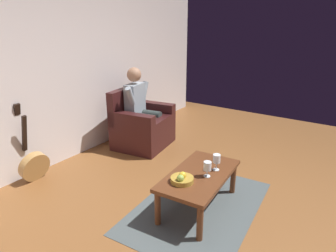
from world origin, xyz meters
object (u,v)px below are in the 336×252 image
(fruit_bowl, at_px, (182,179))
(person_seated, at_px, (141,105))
(coffee_table, at_px, (199,178))
(guitar, at_px, (34,164))
(wine_glass_near, at_px, (207,167))
(armchair, at_px, (141,126))
(wine_glass_far, at_px, (217,159))

(fruit_bowl, bearing_deg, person_seated, -129.56)
(coffee_table, height_order, guitar, guitar)
(coffee_table, xyz_separation_m, wine_glass_near, (0.01, 0.09, 0.16))
(wine_glass_near, bearing_deg, fruit_bowl, -31.89)
(guitar, bearing_deg, armchair, 166.07)
(guitar, relative_size, fruit_bowl, 4.29)
(person_seated, height_order, coffee_table, person_seated)
(coffee_table, distance_m, fruit_bowl, 0.27)
(armchair, height_order, wine_glass_near, armchair)
(fruit_bowl, bearing_deg, wine_glass_far, 158.39)
(person_seated, bearing_deg, wine_glass_far, 55.19)
(person_seated, relative_size, guitar, 1.27)
(guitar, bearing_deg, fruit_bowl, 101.31)
(wine_glass_near, bearing_deg, armchair, -121.02)
(armchair, height_order, person_seated, person_seated)
(guitar, relative_size, wine_glass_far, 5.49)
(coffee_table, bearing_deg, wine_glass_far, 147.33)
(guitar, bearing_deg, wine_glass_far, 111.07)
(armchair, xyz_separation_m, person_seated, (-0.00, 0.01, 0.34))
(guitar, xyz_separation_m, fruit_bowl, (-0.38, 1.91, 0.22))
(fruit_bowl, bearing_deg, coffee_table, 166.97)
(armchair, distance_m, guitar, 1.67)
(coffee_table, bearing_deg, armchair, -122.22)
(armchair, height_order, wine_glass_far, armchair)
(coffee_table, distance_m, guitar, 2.07)
(wine_glass_near, bearing_deg, person_seated, -121.20)
(wine_glass_far, bearing_deg, person_seated, -116.25)
(coffee_table, height_order, wine_glass_far, wine_glass_far)
(coffee_table, distance_m, wine_glass_near, 0.19)
(armchair, height_order, fruit_bowl, armchair)
(coffee_table, bearing_deg, wine_glass_near, 83.96)
(coffee_table, bearing_deg, fruit_bowl, -13.03)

